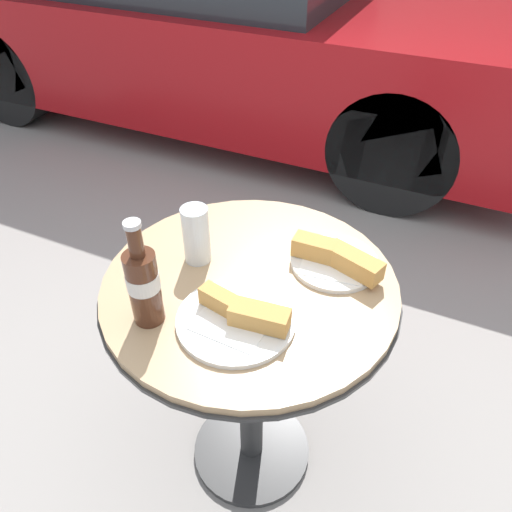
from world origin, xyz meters
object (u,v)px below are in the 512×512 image
(lunch_plate_far, at_px, (336,259))
(bistro_table, at_px, (250,332))
(lunch_plate_near, at_px, (239,317))
(drinking_glass, at_px, (196,237))
(parked_car, at_px, (224,18))
(cola_bottle_left, at_px, (143,284))

(lunch_plate_far, bearing_deg, bistro_table, -140.55)
(lunch_plate_near, bearing_deg, lunch_plate_far, 63.72)
(drinking_glass, distance_m, parked_car, 2.66)
(drinking_glass, height_order, parked_car, parked_car)
(bistro_table, distance_m, cola_bottle_left, 0.37)
(bistro_table, xyz_separation_m, lunch_plate_near, (0.03, -0.13, 0.19))
(bistro_table, xyz_separation_m, parked_car, (-1.33, 2.40, 0.06))
(cola_bottle_left, distance_m, lunch_plate_far, 0.46)
(bistro_table, xyz_separation_m, lunch_plate_far, (0.16, 0.13, 0.20))
(cola_bottle_left, relative_size, lunch_plate_far, 1.10)
(bistro_table, bearing_deg, lunch_plate_near, -74.66)
(drinking_glass, bearing_deg, bistro_table, -8.27)
(cola_bottle_left, bearing_deg, bistro_table, 53.29)
(lunch_plate_near, height_order, lunch_plate_far, lunch_plate_far)
(drinking_glass, height_order, lunch_plate_far, drinking_glass)
(cola_bottle_left, height_order, lunch_plate_far, cola_bottle_left)
(lunch_plate_far, height_order, parked_car, parked_car)
(drinking_glass, bearing_deg, cola_bottle_left, -88.75)
(lunch_plate_far, bearing_deg, drinking_glass, -160.24)
(bistro_table, xyz_separation_m, drinking_glass, (-0.15, 0.02, 0.24))
(bistro_table, bearing_deg, cola_bottle_left, -126.71)
(lunch_plate_near, bearing_deg, drinking_glass, 141.31)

